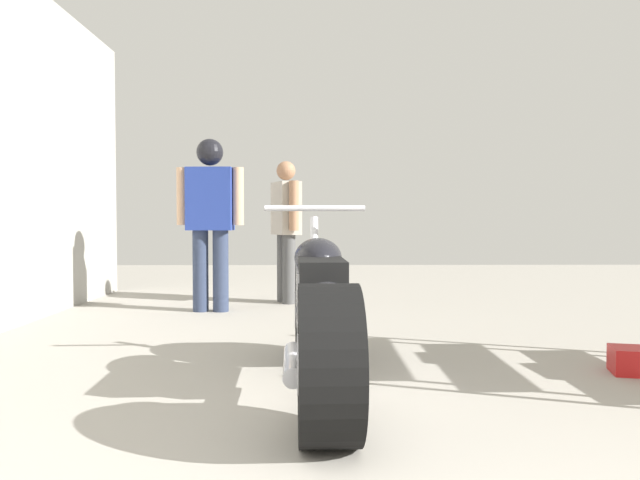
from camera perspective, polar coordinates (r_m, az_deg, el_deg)
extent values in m
plane|color=#9E998E|center=(4.36, 2.32, -10.65)|extent=(16.64, 16.64, 0.00)
cylinder|color=black|center=(4.13, -0.52, -6.55)|extent=(0.28, 0.69, 0.68)
cylinder|color=silver|center=(4.13, -0.52, -6.55)|extent=(0.28, 0.27, 0.26)
cylinder|color=black|center=(2.61, 0.82, -11.60)|extent=(0.28, 0.69, 0.68)
cylinder|color=silver|center=(2.61, 0.82, -11.60)|extent=(0.28, 0.27, 0.26)
cube|color=silver|center=(3.33, -0.01, -5.26)|extent=(0.28, 0.69, 0.30)
ellipsoid|color=black|center=(3.55, -0.19, -1.70)|extent=(0.30, 0.57, 0.23)
cube|color=black|center=(3.13, 0.16, -2.78)|extent=(0.25, 0.52, 0.11)
ellipsoid|color=black|center=(2.62, 0.74, -6.77)|extent=(0.29, 0.48, 0.26)
cylinder|color=silver|center=(4.05, -0.50, -2.15)|extent=(0.06, 0.27, 0.62)
cylinder|color=silver|center=(4.00, -0.48, 3.00)|extent=(0.66, 0.06, 0.04)
cylinder|color=silver|center=(3.07, -2.57, -11.49)|extent=(0.12, 0.59, 0.10)
cylinder|color=#4C4C4C|center=(7.02, -3.46, -2.64)|extent=(0.19, 0.19, 0.78)
cylinder|color=#4C4C4C|center=(6.84, -2.94, -2.76)|extent=(0.19, 0.19, 0.78)
cube|color=#B2A899|center=(6.91, -3.22, 2.99)|extent=(0.37, 0.49, 0.60)
cylinder|color=#9E7051|center=(7.16, -3.91, 3.15)|extent=(0.14, 0.14, 0.55)
cylinder|color=#9E7051|center=(6.65, -2.47, 3.24)|extent=(0.14, 0.14, 0.55)
sphere|color=#9E7051|center=(6.93, -3.22, 6.52)|extent=(0.22, 0.22, 0.22)
cylinder|color=#2D3851|center=(6.34, -9.32, -2.88)|extent=(0.17, 0.17, 0.84)
cylinder|color=#2D3851|center=(6.38, -11.17, -2.86)|extent=(0.17, 0.17, 0.84)
cube|color=navy|center=(6.34, -10.29, 3.82)|extent=(0.47, 0.27, 0.64)
cylinder|color=tan|center=(6.29, -7.70, 4.09)|extent=(0.12, 0.12, 0.59)
cylinder|color=tan|center=(6.41, -12.83, 4.02)|extent=(0.12, 0.12, 0.59)
sphere|color=black|center=(6.37, -10.32, 7.97)|extent=(0.23, 0.23, 0.23)
sphere|color=black|center=(6.37, -10.32, 8.12)|extent=(0.27, 0.27, 0.27)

